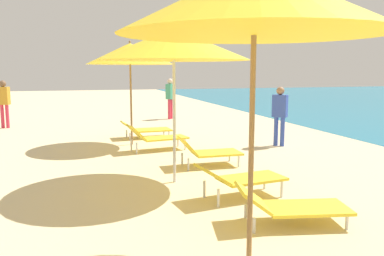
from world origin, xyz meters
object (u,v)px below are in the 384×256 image
(lounger_second_shoreside, at_px, (291,205))
(umbrella_third, at_px, (174,44))
(umbrella_second, at_px, (255,0))
(umbrella_farthest, at_px, (130,54))
(lounger_farthest_inland, at_px, (156,137))
(lounger_third_shoreside, at_px, (208,151))
(lounger_third_inland, at_px, (240,178))
(lounger_farthest_shoreside, at_px, (146,129))
(person_walking_mid, at_px, (4,99))
(person_walking_far, at_px, (280,111))
(person_walking_near, at_px, (170,95))

(lounger_second_shoreside, distance_m, umbrella_third, 3.24)
(umbrella_second, relative_size, lounger_second_shoreside, 1.93)
(umbrella_farthest, distance_m, lounger_farthest_inland, 2.26)
(lounger_third_shoreside, relative_size, lounger_farthest_inland, 0.83)
(lounger_third_inland, distance_m, lounger_farthest_shoreside, 5.82)
(lounger_farthest_shoreside, bearing_deg, person_walking_mid, 140.40)
(lounger_second_shoreside, relative_size, lounger_farthest_shoreside, 1.05)
(lounger_second_shoreside, xyz_separation_m, person_walking_far, (2.38, 4.76, 0.67))
(lounger_farthest_inland, xyz_separation_m, person_walking_far, (3.15, -0.29, 0.57))
(lounger_farthest_inland, bearing_deg, lounger_third_shoreside, -77.38)
(lounger_second_shoreside, height_order, person_walking_mid, person_walking_mid)
(lounger_third_shoreside, bearing_deg, lounger_farthest_inland, 112.24)
(person_walking_near, bearing_deg, lounger_farthest_shoreside, 108.45)
(person_walking_far, bearing_deg, umbrella_third, 170.77)
(lounger_second_shoreside, height_order, lounger_third_shoreside, lounger_third_shoreside)
(lounger_second_shoreside, distance_m, lounger_farthest_shoreside, 6.97)
(umbrella_third, bearing_deg, lounger_third_shoreside, 45.93)
(lounger_third_inland, distance_m, lounger_farthest_inland, 3.95)
(umbrella_third, xyz_separation_m, person_walking_mid, (-3.98, 7.89, -1.40))
(lounger_second_shoreside, relative_size, person_walking_far, 0.99)
(umbrella_second, relative_size, lounger_farthest_shoreside, 2.03)
(lounger_farthest_shoreside, xyz_separation_m, person_walking_far, (3.10, -2.18, 0.65))
(lounger_farthest_shoreside, bearing_deg, lounger_third_inland, -87.56)
(umbrella_farthest, bearing_deg, lounger_farthest_shoreside, 61.45)
(person_walking_near, height_order, person_walking_mid, person_walking_near)
(umbrella_farthest, distance_m, person_walking_near, 5.70)
(lounger_third_inland, height_order, lounger_farthest_shoreside, lounger_third_inland)
(lounger_second_shoreside, height_order, lounger_farthest_inland, lounger_farthest_inland)
(lounger_third_shoreside, xyz_separation_m, lounger_farthest_shoreside, (-0.67, 3.72, -0.05))
(lounger_second_shoreside, xyz_separation_m, lounger_farthest_shoreside, (-0.72, 6.94, 0.01))
(umbrella_third, height_order, person_walking_far, umbrella_third)
(umbrella_farthest, relative_size, person_walking_far, 1.76)
(lounger_third_inland, bearing_deg, person_walking_far, 46.47)
(lounger_second_shoreside, relative_size, lounger_farthest_inland, 0.99)
(umbrella_farthest, relative_size, lounger_farthest_inland, 1.77)
(lounger_farthest_inland, relative_size, person_walking_near, 0.94)
(umbrella_second, xyz_separation_m, umbrella_farthest, (-0.21, 7.01, -0.19))
(person_walking_mid, bearing_deg, lounger_farthest_shoreside, 70.65)
(lounger_farthest_shoreside, bearing_deg, umbrella_farthest, -121.09)
(lounger_second_shoreside, distance_m, umbrella_farthest, 6.45)
(lounger_third_inland, relative_size, person_walking_mid, 0.90)
(lounger_third_shoreside, xyz_separation_m, umbrella_farthest, (-1.20, 2.76, 2.04))
(lounger_second_shoreside, height_order, lounger_third_inland, lounger_third_inland)
(lounger_third_inland, xyz_separation_m, person_walking_far, (2.60, 3.62, 0.60))
(umbrella_second, xyz_separation_m, lounger_second_shoreside, (1.03, 1.03, -2.29))
(lounger_farthest_inland, bearing_deg, umbrella_third, -103.15)
(umbrella_third, distance_m, lounger_third_shoreside, 2.45)
(person_walking_far, bearing_deg, lounger_third_inland, -171.58)
(lounger_third_inland, xyz_separation_m, umbrella_farthest, (-1.03, 4.84, 2.03))
(umbrella_second, distance_m, lounger_third_shoreside, 4.90)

